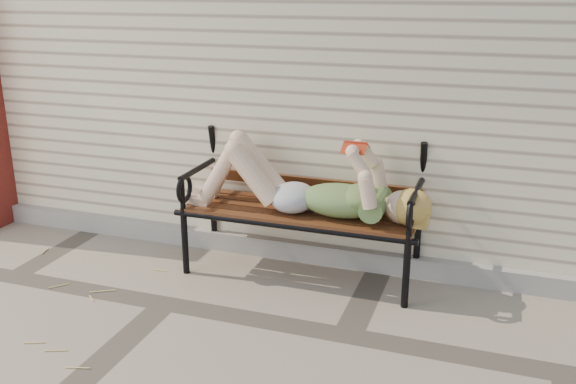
% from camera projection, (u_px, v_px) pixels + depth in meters
% --- Properties ---
extents(ground, '(80.00, 80.00, 0.00)m').
position_uv_depth(ground, '(166.00, 304.00, 4.29)').
color(ground, gray).
rests_on(ground, ground).
extents(house_wall, '(8.00, 4.00, 3.00)m').
position_uv_depth(house_wall, '(303.00, 38.00, 6.51)').
color(house_wall, beige).
rests_on(house_wall, ground).
extents(foundation_strip, '(8.00, 0.10, 0.15)m').
position_uv_depth(foundation_strip, '(225.00, 241.00, 5.14)').
color(foundation_strip, '#A29C93').
rests_on(foundation_strip, ground).
extents(garden_bench, '(1.83, 0.73, 1.18)m').
position_uv_depth(garden_bench, '(305.00, 184.00, 4.61)').
color(garden_bench, black).
rests_on(garden_bench, ground).
extents(reading_woman, '(1.72, 0.39, 0.54)m').
position_uv_depth(reading_woman, '(301.00, 185.00, 4.47)').
color(reading_woman, '#0B424F').
rests_on(reading_woman, ground).
extents(straw_scatter, '(2.07, 1.47, 0.01)m').
position_uv_depth(straw_scatter, '(38.00, 289.00, 4.49)').
color(straw_scatter, '#DEBB6C').
rests_on(straw_scatter, ground).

